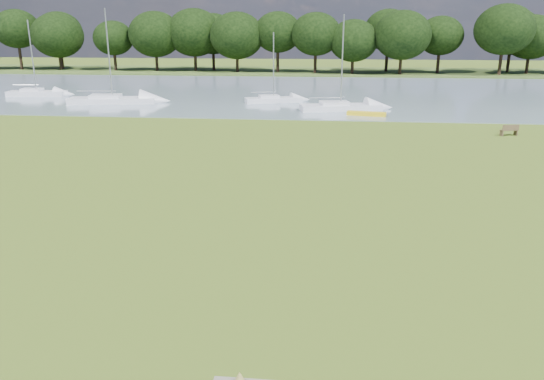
# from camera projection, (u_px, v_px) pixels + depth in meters

# --- Properties ---
(ground) EXTENTS (220.00, 220.00, 0.00)m
(ground) POSITION_uv_depth(u_px,v_px,m) (319.00, 205.00, 23.39)
(ground) COLOR olive
(river) EXTENTS (220.00, 40.00, 0.10)m
(river) POSITION_uv_depth(u_px,v_px,m) (326.00, 93.00, 63.30)
(river) COLOR gray
(river) RESTS_ON ground
(far_bank) EXTENTS (220.00, 20.00, 0.40)m
(far_bank) POSITION_uv_depth(u_px,v_px,m) (327.00, 72.00, 91.81)
(far_bank) COLOR #4C6626
(far_bank) RESTS_ON ground
(riverbank_bench) EXTENTS (1.37, 0.75, 0.81)m
(riverbank_bench) POSITION_uv_depth(u_px,v_px,m) (509.00, 130.00, 38.12)
(riverbank_bench) COLOR brown
(riverbank_bench) RESTS_ON ground
(kayak) EXTENTS (3.49, 1.46, 0.34)m
(kayak) POSITION_uv_depth(u_px,v_px,m) (366.00, 114.00, 46.52)
(kayak) COLOR yellow
(kayak) RESTS_ON river
(tree_line) EXTENTS (159.04, 9.05, 10.96)m
(tree_line) POSITION_uv_depth(u_px,v_px,m) (380.00, 33.00, 85.26)
(tree_line) COLOR black
(tree_line) RESTS_ON far_bank
(sailboat_1) EXTENTS (6.02, 3.41, 6.96)m
(sailboat_1) POSITION_uv_depth(u_px,v_px,m) (273.00, 98.00, 54.74)
(sailboat_1) COLOR white
(sailboat_1) RESTS_ON river
(sailboat_4) EXTENTS (7.76, 3.72, 8.54)m
(sailboat_4) POSITION_uv_depth(u_px,v_px,m) (340.00, 105.00, 49.42)
(sailboat_4) COLOR white
(sailboat_4) RESTS_ON river
(sailboat_5) EXTENTS (8.96, 3.85, 9.23)m
(sailboat_5) POSITION_uv_depth(u_px,v_px,m) (112.00, 98.00, 54.05)
(sailboat_5) COLOR white
(sailboat_5) RESTS_ON river
(sailboat_6) EXTENTS (6.52, 2.37, 8.20)m
(sailboat_6) POSITION_uv_depth(u_px,v_px,m) (36.00, 91.00, 59.61)
(sailboat_6) COLOR white
(sailboat_6) RESTS_ON river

